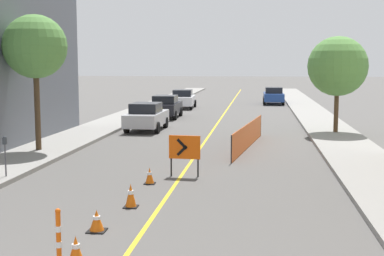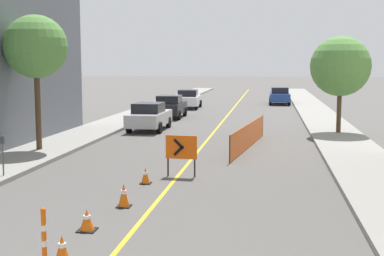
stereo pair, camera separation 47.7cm
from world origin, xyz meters
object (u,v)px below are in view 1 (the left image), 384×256
(traffic_cone_second, at_px, (76,250))
(delineator_post_front, at_px, (59,245))
(traffic_cone_fifth, at_px, (150,176))
(parking_meter_near_curb, at_px, (5,148))
(arrow_barricade_primary, at_px, (184,149))
(parked_car_opposite_side, at_px, (274,96))
(street_tree_left_near, at_px, (35,47))
(parked_car_curb_near, at_px, (147,116))
(parked_car_curb_far, at_px, (183,99))
(parked_car_curb_mid, at_px, (166,107))
(traffic_cone_third, at_px, (97,221))
(street_tree_right_near, at_px, (338,66))
(traffic_cone_fourth, at_px, (131,196))

(traffic_cone_second, bearing_deg, delineator_post_front, -110.28)
(traffic_cone_fifth, bearing_deg, parking_meter_near_curb, -177.85)
(arrow_barricade_primary, distance_m, parking_meter_near_curb, 5.87)
(parked_car_opposite_side, height_order, street_tree_left_near, street_tree_left_near)
(parked_car_curb_near, bearing_deg, arrow_barricade_primary, -71.25)
(parked_car_curb_far, distance_m, parking_meter_near_curb, 28.61)
(parked_car_curb_mid, bearing_deg, traffic_cone_third, -84.15)
(arrow_barricade_primary, distance_m, parked_car_opposite_side, 33.02)
(delineator_post_front, height_order, street_tree_left_near, street_tree_left_near)
(traffic_cone_fifth, height_order, street_tree_right_near, street_tree_right_near)
(arrow_barricade_primary, height_order, parked_car_curb_far, parked_car_curb_far)
(delineator_post_front, bearing_deg, parking_meter_near_curb, 122.50)
(parked_car_opposite_side, xyz_separation_m, parking_meter_near_curb, (-9.53, -34.22, 0.30))
(parked_car_curb_mid, relative_size, street_tree_left_near, 0.76)
(parked_car_curb_far, bearing_deg, traffic_cone_fourth, -87.56)
(traffic_cone_fourth, bearing_deg, traffic_cone_third, -97.68)
(traffic_cone_second, relative_size, parked_car_curb_far, 0.13)
(parked_car_curb_far, bearing_deg, traffic_cone_fifth, -87.14)
(traffic_cone_third, bearing_deg, parked_car_curb_near, 98.40)
(traffic_cone_fifth, bearing_deg, delineator_post_front, -91.45)
(traffic_cone_fourth, distance_m, street_tree_left_near, 10.76)
(traffic_cone_fourth, distance_m, arrow_barricade_primary, 4.18)
(parked_car_curb_mid, bearing_deg, parked_car_curb_far, 88.85)
(traffic_cone_second, height_order, delineator_post_front, delineator_post_front)
(street_tree_left_near, bearing_deg, street_tree_right_near, 29.51)
(arrow_barricade_primary, distance_m, parked_car_curb_near, 12.70)
(arrow_barricade_primary, height_order, street_tree_left_near, street_tree_left_near)
(parked_car_curb_mid, height_order, parked_car_opposite_side, same)
(traffic_cone_third, xyz_separation_m, traffic_cone_fifth, (0.22, 4.91, 0.01))
(traffic_cone_second, distance_m, parked_car_opposite_side, 41.21)
(traffic_cone_third, relative_size, delineator_post_front, 0.42)
(parked_car_opposite_side, relative_size, street_tree_left_near, 0.76)
(delineator_post_front, bearing_deg, parked_car_opposite_side, 83.15)
(arrow_barricade_primary, bearing_deg, parked_car_curb_mid, 106.33)
(traffic_cone_fifth, bearing_deg, traffic_cone_third, -92.61)
(delineator_post_front, distance_m, street_tree_right_near, 21.73)
(street_tree_left_near, bearing_deg, arrow_barricade_primary, -29.69)
(traffic_cone_third, xyz_separation_m, delineator_post_front, (0.04, -2.42, 0.28))
(parked_car_curb_near, xyz_separation_m, parked_car_curb_mid, (-0.13, 7.05, 0.00))
(arrow_barricade_primary, height_order, parked_car_opposite_side, parked_car_opposite_side)
(traffic_cone_second, distance_m, parked_car_curb_mid, 27.44)
(traffic_cone_fifth, distance_m, delineator_post_front, 7.34)
(parked_car_curb_mid, distance_m, street_tree_right_near, 13.36)
(traffic_cone_fourth, distance_m, parked_car_curb_mid, 23.39)
(traffic_cone_fifth, relative_size, arrow_barricade_primary, 0.38)
(parking_meter_near_curb, bearing_deg, parked_car_curb_far, 86.43)
(street_tree_left_near, bearing_deg, traffic_cone_second, -64.00)
(traffic_cone_second, xyz_separation_m, street_tree_right_near, (7.56, 19.63, 3.38))
(traffic_cone_fifth, bearing_deg, traffic_cone_fourth, -88.75)
(parked_car_curb_near, height_order, street_tree_left_near, street_tree_left_near)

